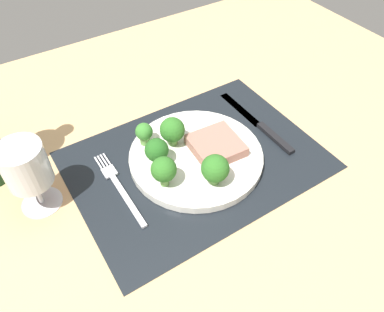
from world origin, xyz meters
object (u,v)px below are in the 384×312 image
Objects in this scene: steak at (216,145)px; wine_glass at (26,169)px; plate at (196,156)px; knife at (261,126)px; fork at (119,187)px.

wine_glass reaches higher than steak.
plate is 1.11× the size of knife.
plate is at bearing -11.83° from wine_glass.
plate is 1.90× the size of wine_glass.
plate is at bearing -3.77° from fork.
wine_glass is at bearing 161.99° from fork.
steak is 0.47× the size of fork.
knife is at bearing -0.12° from fork.
steak is at bearing -5.88° from fork.
steak is (3.82, -1.07, 1.84)cm from plate.
knife is at bearing 1.83° from plate.
steak is 0.40× the size of knife.
steak is at bearing -12.30° from wine_glass.
knife is 45.96cm from wine_glass.
steak reaches higher than knife.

